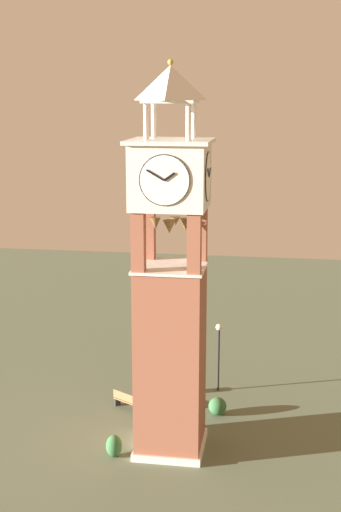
{
  "coord_description": "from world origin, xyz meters",
  "views": [
    {
      "loc": [
        -4.54,
        29.02,
        16.01
      ],
      "look_at": [
        0.0,
        0.0,
        9.19
      ],
      "focal_mm": 48.54,
      "sensor_mm": 36.0,
      "label": 1
    }
  ],
  "objects_px": {
    "park_bench": "(127,401)",
    "clock_tower": "(171,296)",
    "lamp_post": "(219,345)",
    "trash_bin": "(159,388)"
  },
  "relations": [
    {
      "from": "park_bench",
      "to": "clock_tower",
      "type": "bearing_deg",
      "value": 128.27
    },
    {
      "from": "clock_tower",
      "to": "lamp_post",
      "type": "bearing_deg",
      "value": -103.37
    },
    {
      "from": "lamp_post",
      "to": "trash_bin",
      "type": "height_order",
      "value": "lamp_post"
    },
    {
      "from": "park_bench",
      "to": "lamp_post",
      "type": "height_order",
      "value": "lamp_post"
    },
    {
      "from": "park_bench",
      "to": "lamp_post",
      "type": "distance_m",
      "value": 5.92
    },
    {
      "from": "lamp_post",
      "to": "trash_bin",
      "type": "relative_size",
      "value": 4.84
    },
    {
      "from": "park_bench",
      "to": "lamp_post",
      "type": "relative_size",
      "value": 0.41
    },
    {
      "from": "lamp_post",
      "to": "trash_bin",
      "type": "xyz_separation_m",
      "value": [
        3.16,
        1.15,
        -2.29
      ]
    },
    {
      "from": "park_bench",
      "to": "trash_bin",
      "type": "relative_size",
      "value": 2.0
    },
    {
      "from": "clock_tower",
      "to": "trash_bin",
      "type": "bearing_deg",
      "value": -74.7
    }
  ]
}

